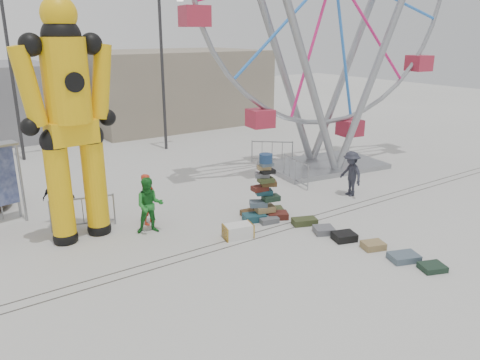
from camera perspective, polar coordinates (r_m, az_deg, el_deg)
ground at (r=14.37m, az=3.13°, el=-8.08°), size 90.00×90.00×0.00m
track_line_near at (r=14.80m, az=1.70°, el=-7.25°), size 40.00×0.04×0.01m
track_line_far at (r=15.09m, az=0.80°, el=-6.72°), size 40.00×0.04×0.01m
building_right at (r=33.92m, az=-8.26°, el=11.14°), size 12.00×8.00×5.00m
lamp_post_right at (r=25.77m, az=-9.27°, el=13.53°), size 1.41×0.25×8.00m
lamp_post_left at (r=25.60m, az=-25.90°, el=12.01°), size 1.41×0.25×8.00m
suitcase_tower at (r=16.25m, az=3.00°, el=-2.47°), size 1.79×1.48×2.31m
crash_test_dummy at (r=14.67m, az=-20.03°, el=7.49°), size 2.95×1.30×7.42m
steamer_trunk at (r=14.86m, az=-0.24°, el=-6.23°), size 1.01×0.72×0.43m
row_case_0 at (r=16.00m, az=7.87°, el=-5.03°), size 0.93×0.72×0.22m
row_case_1 at (r=15.44m, az=10.18°, el=-6.03°), size 0.81×0.78×0.21m
row_case_2 at (r=15.06m, az=12.60°, el=-6.74°), size 0.82×0.74×0.24m
row_case_3 at (r=14.72m, az=15.93°, el=-7.67°), size 0.77×0.68×0.21m
row_case_4 at (r=14.28m, az=19.35°, el=-8.87°), size 0.96×0.82×0.20m
row_case_5 at (r=14.02m, az=22.40°, el=-9.81°), size 0.80×0.74×0.17m
barricade_dummy_c at (r=16.23m, az=-18.59°, el=-3.82°), size 1.97×0.58×1.10m
barricade_wheel_front at (r=20.05m, az=6.79°, el=1.06°), size 0.46×1.99×1.10m
barricade_wheel_back at (r=23.27m, az=3.93°, el=3.46°), size 1.59×1.37×1.10m
pedestrian_red at (r=15.97m, az=-11.11°, el=-2.30°), size 0.76×0.71×1.75m
pedestrian_green at (r=15.26m, az=-10.97°, el=-3.05°), size 1.09×0.98×1.84m
pedestrian_black at (r=16.88m, az=-21.22°, el=-2.09°), size 1.11×0.82×1.75m
pedestrian_grey at (r=18.90m, az=13.37°, el=0.77°), size 0.85×1.26×1.80m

